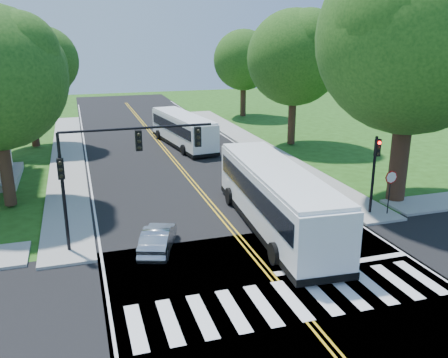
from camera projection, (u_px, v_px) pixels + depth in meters
name	position (u px, v px, depth m)	size (l,w,h in m)	color
ground	(286.00, 294.00, 18.82)	(140.00, 140.00, 0.00)	#214511
road	(184.00, 173.00, 35.23)	(14.00, 96.00, 0.01)	black
cross_road	(286.00, 294.00, 18.82)	(60.00, 12.00, 0.01)	black
center_line	(173.00, 159.00, 38.87)	(0.36, 70.00, 0.01)	gold
edge_line_w	(88.00, 166.00, 36.91)	(0.12, 70.00, 0.01)	silver
edge_line_e	(251.00, 153.00, 40.83)	(0.12, 70.00, 0.01)	silver
crosswalk	(292.00, 300.00, 18.36)	(12.60, 3.00, 0.01)	silver
stop_bar	(342.00, 263.00, 21.28)	(6.60, 0.40, 0.01)	silver
sidewalk_nw	(68.00, 158.00, 39.20)	(2.60, 40.00, 0.15)	gray
sidewalk_ne	(255.00, 144.00, 43.98)	(2.60, 40.00, 0.15)	gray
tree_ne_big	(413.00, 39.00, 26.45)	(10.80, 10.80, 14.91)	#332114
tree_west_far	(27.00, 69.00, 40.95)	(7.60, 7.60, 10.67)	#332114
tree_east_mid	(294.00, 58.00, 41.70)	(8.40, 8.40, 11.93)	#332114
tree_east_far	(244.00, 60.00, 56.87)	(7.20, 7.20, 10.34)	#332114
signal_nw	(114.00, 159.00, 21.71)	(7.15, 0.46, 5.66)	black
signal_ne	(375.00, 165.00, 26.18)	(0.30, 0.46, 4.40)	black
stop_sign	(391.00, 182.00, 26.26)	(0.76, 0.08, 2.53)	black
bus_lead	(276.00, 197.00, 24.64)	(3.71, 12.95, 3.31)	white
bus_follow	(183.00, 129.00, 43.33)	(3.88, 11.35, 2.88)	white
hatchback	(158.00, 239.00, 22.37)	(1.30, 3.73, 1.23)	#A2A4A9
suv	(310.00, 194.00, 28.16)	(2.44, 5.29, 1.47)	#BBBDC2
dark_sedan	(264.00, 168.00, 34.05)	(1.75, 4.32, 1.25)	black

